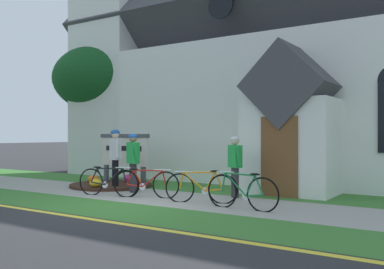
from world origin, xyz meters
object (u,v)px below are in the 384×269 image
cyclist_in_red_jersey (115,154)px  cyclist_in_blue_jersey (235,162)px  bicycle_orange (201,187)px  bicycle_blue (146,184)px  bicycle_white (242,192)px  bicycle_yellow (108,182)px  cyclist_in_orange_jersey (133,158)px  church_sign (124,151)px  yard_deciduous_tree (112,80)px

cyclist_in_red_jersey → cyclist_in_blue_jersey: bearing=5.8°
cyclist_in_blue_jersey → bicycle_orange: bearing=-103.3°
bicycle_orange → bicycle_blue: 1.64m
bicycle_white → bicycle_yellow: bicycle_white is taller
bicycle_yellow → cyclist_in_red_jersey: bearing=125.7°
bicycle_white → cyclist_in_red_jersey: size_ratio=0.99×
bicycle_orange → bicycle_white: bicycle_white is taller
bicycle_orange → cyclist_in_orange_jersey: (-2.58, 0.51, 0.59)m
bicycle_white → bicycle_blue: bearing=175.8°
church_sign → cyclist_in_red_jersey: cyclist_in_red_jersey is taller
bicycle_yellow → cyclist_in_orange_jersey: size_ratio=1.07×
bicycle_white → bicycle_blue: 2.87m
bicycle_orange → bicycle_blue: size_ratio=1.01×
cyclist_in_blue_jersey → cyclist_in_red_jersey: bearing=-174.2°
church_sign → cyclist_in_red_jersey: (0.53, -0.98, -0.03)m
bicycle_white → cyclist_in_orange_jersey: size_ratio=1.07×
bicycle_yellow → cyclist_in_red_jersey: size_ratio=0.99×
bicycle_yellow → cyclist_in_blue_jersey: 3.39m
cyclist_in_orange_jersey → bicycle_blue: bearing=-31.8°
cyclist_in_orange_jersey → bicycle_white: bearing=-11.8°
church_sign → cyclist_in_orange_jersey: 1.95m
cyclist_in_orange_jersey → cyclist_in_blue_jersey: 2.94m
cyclist_in_red_jersey → yard_deciduous_tree: 7.07m
cyclist_in_red_jersey → bicycle_white: bearing=-12.8°
church_sign → bicycle_yellow: church_sign is taller
church_sign → yard_deciduous_tree: bearing=137.9°
church_sign → yard_deciduous_tree: (-3.95, 3.58, 2.97)m
church_sign → bicycle_yellow: 2.64m
bicycle_white → bicycle_blue: size_ratio=1.07×
cyclist_in_red_jersey → cyclist_in_orange_jersey: (0.94, -0.28, -0.09)m
bicycle_orange → cyclist_in_blue_jersey: (0.28, 1.18, 0.54)m
bicycle_blue → yard_deciduous_tree: (-6.37, 5.43, 3.69)m
bicycle_orange → yard_deciduous_tree: bearing=146.2°
bicycle_blue → cyclist_in_orange_jersey: 1.26m
church_sign → bicycle_white: (5.27, -2.06, -0.70)m
cyclist_in_red_jersey → cyclist_in_orange_jersey: 0.99m
bicycle_orange → bicycle_yellow: (-2.69, -0.37, 0.01)m
yard_deciduous_tree → bicycle_white: bearing=-31.4°
bicycle_blue → cyclist_in_blue_jersey: 2.36m
cyclist_in_blue_jersey → bicycle_yellow: bearing=-152.5°
bicycle_yellow → cyclist_in_orange_jersey: cyclist_in_orange_jersey is taller
church_sign → bicycle_orange: (4.06, -1.78, -0.71)m
bicycle_orange → cyclist_in_red_jersey: (-3.52, 0.79, 0.68)m
church_sign → cyclist_in_orange_jersey: size_ratio=1.26×
bicycle_blue → yard_deciduous_tree: bearing=139.6°
cyclist_in_red_jersey → cyclist_in_blue_jersey: size_ratio=1.12×
bicycle_orange → yard_deciduous_tree: yard_deciduous_tree is taller
bicycle_orange → cyclist_in_blue_jersey: size_ratio=1.05×
bicycle_blue → cyclist_in_blue_jersey: size_ratio=1.04×
cyclist_in_orange_jersey → yard_deciduous_tree: 7.90m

